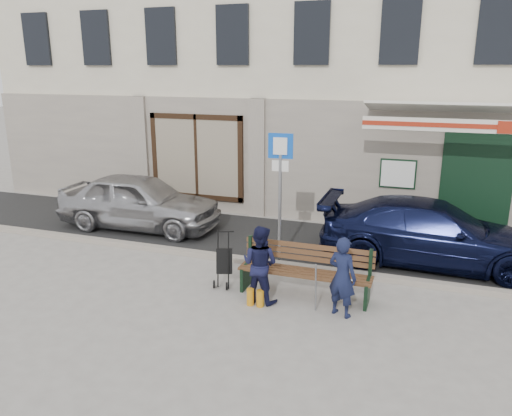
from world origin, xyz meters
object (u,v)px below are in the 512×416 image
at_px(car_silver, 139,201).
at_px(bench, 302,272).
at_px(car_navy, 432,233).
at_px(man, 342,277).
at_px(stroller, 224,262).
at_px(parking_sign, 280,177).
at_px(woman, 260,264).

height_order(car_silver, bench, car_silver).
relative_size(car_navy, man, 3.36).
xyz_separation_m(man, stroller, (-2.30, 0.48, -0.23)).
distance_m(parking_sign, man, 2.80).
xyz_separation_m(car_silver, parking_sign, (4.04, -1.07, 1.13)).
height_order(bench, woman, woman).
xyz_separation_m(parking_sign, stroller, (-0.65, -1.47, -1.38)).
bearing_deg(car_silver, man, -119.51).
relative_size(parking_sign, bench, 1.14).
relative_size(car_silver, parking_sign, 1.52).
bearing_deg(woman, car_navy, -124.21).
xyz_separation_m(parking_sign, man, (1.65, -1.94, -1.15)).
bearing_deg(woman, car_silver, -24.20).
bearing_deg(parking_sign, bench, -62.72).
relative_size(bench, stroller, 2.32).
relative_size(parking_sign, woman, 1.97).
bearing_deg(car_silver, bench, -118.63).
bearing_deg(parking_sign, car_silver, 161.50).
height_order(car_silver, man, car_silver).
height_order(car_silver, parking_sign, parking_sign).
bearing_deg(car_silver, stroller, -128.41).
bearing_deg(stroller, man, -31.28).
xyz_separation_m(parking_sign, woman, (0.20, -1.87, -1.15)).
relative_size(car_navy, woman, 3.33).
distance_m(parking_sign, woman, 2.20).
distance_m(man, woman, 1.45).
xyz_separation_m(car_navy, stroller, (-3.67, -2.44, -0.21)).
distance_m(parking_sign, stroller, 2.12).
distance_m(car_silver, woman, 5.16).
xyz_separation_m(car_silver, stroller, (3.39, -2.54, -0.25)).
bearing_deg(parking_sign, car_navy, 14.23).
distance_m(parking_sign, bench, 2.16).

